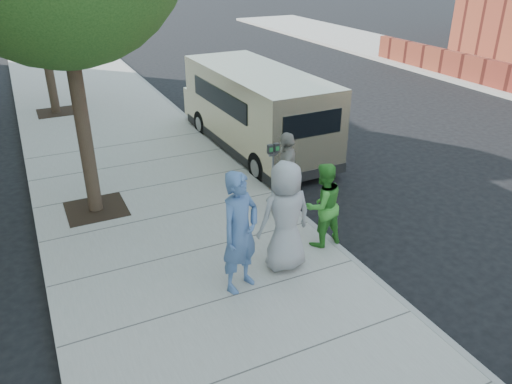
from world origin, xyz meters
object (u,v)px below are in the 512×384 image
Objects in this scene: person_gray_shirt at (285,217)px; person_striped_polo at (287,174)px; person_green_shirt at (323,205)px; van at (255,108)px; parking_meter at (273,159)px; person_officer at (240,232)px.

person_gray_shirt reaches higher than person_striped_polo.
person_green_shirt is 0.91× the size of person_striped_polo.
person_green_shirt is at bearing 33.95° from person_striped_polo.
person_gray_shirt is (-2.10, -5.54, -0.06)m from van.
parking_meter is at bearing -150.21° from person_striped_polo.
person_gray_shirt is (-0.95, -0.35, 0.17)m from person_green_shirt.
person_green_shirt is 1.33m from person_striped_polo.
van is at bearing 67.88° from parking_meter.
parking_meter is 0.72× the size of person_striped_polo.
van is at bearing -105.97° from person_green_shirt.
person_green_shirt reaches higher than parking_meter.
person_striped_polo is at bearing 21.81° from person_officer.
van is at bearing -162.62° from person_striped_polo.
person_officer reaches higher than parking_meter.
person_striped_polo is (-1.15, -3.86, -0.15)m from van.
parking_meter is 0.66× the size of person_gray_shirt.
person_officer is (-3.00, -5.74, -0.02)m from van.
person_green_shirt is (-1.15, -5.19, -0.23)m from van.
person_green_shirt is at bearing -160.49° from person_gray_shirt.
van is 4.03m from person_striped_polo.
parking_meter is 3.20m from person_officer.
person_striped_polo is at bearing -97.19° from parking_meter.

